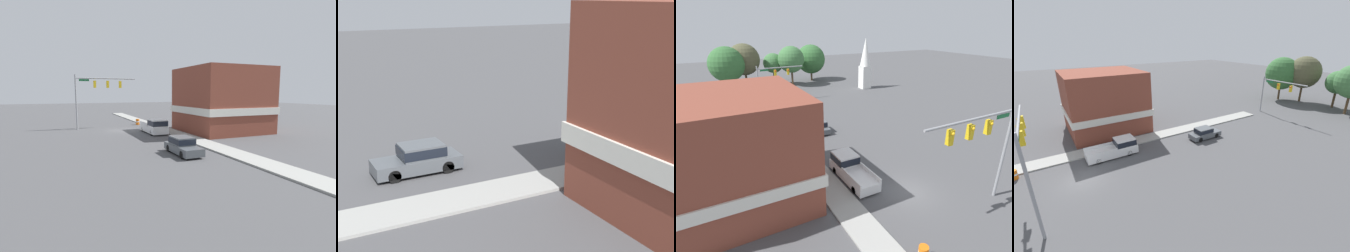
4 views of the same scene
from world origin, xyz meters
TOP-DOWN VIEW (x-y plane):
  - ground_plane at (0.00, 0.00)m, footprint 200.00×200.00m
  - sidewalk_curb at (-5.70, 0.00)m, footprint 2.40×60.00m
  - near_signal_assembly at (2.93, -3.59)m, footprint 8.88×0.49m
  - far_signal_assembly at (-2.94, 33.10)m, footprint 8.23×0.49m
  - car_lead at (-1.50, 16.28)m, footprint 1.78×4.50m
  - pickup_truck_parked at (-3.26, 4.51)m, footprint 2.07×5.80m
  - construction_barrel at (-3.90, -5.57)m, footprint 0.61×0.61m
  - corner_brick_building at (-12.51, 6.00)m, footprint 10.52×10.91m
  - backdrop_tree_left_far at (-9.39, 44.05)m, footprint 6.99×6.99m
  - backdrop_tree_left_mid at (-5.69, 46.35)m, footprint 6.61×6.61m
  - backdrop_tree_center at (0.67, 47.43)m, footprint 4.42×4.42m

SIDE VIEW (x-z plane):
  - ground_plane at x=0.00m, z-range 0.00..0.00m
  - sidewalk_curb at x=-5.70m, z-range 0.00..0.14m
  - construction_barrel at x=-3.90m, z-range 0.01..0.97m
  - car_lead at x=-1.50m, z-range 0.03..1.56m
  - pickup_truck_parked at x=-3.26m, z-range -0.02..1.95m
  - corner_brick_building at x=-12.51m, z-range -0.13..8.57m
  - far_signal_assembly at x=-2.94m, z-range 1.52..8.15m
  - backdrop_tree_center at x=0.67m, z-range 1.39..8.65m
  - backdrop_tree_left_far at x=-9.39m, z-range 1.16..10.49m
  - near_signal_assembly at x=2.93m, z-range 1.96..9.91m
  - backdrop_tree_left_mid at x=-5.69m, z-range 1.50..11.14m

